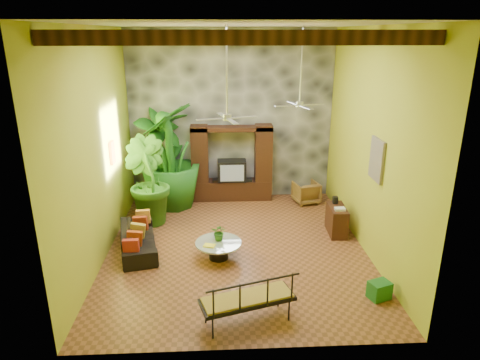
{
  "coord_description": "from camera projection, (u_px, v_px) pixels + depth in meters",
  "views": [
    {
      "loc": [
        -0.39,
        -9.13,
        4.85
      ],
      "look_at": [
        0.1,
        0.2,
        1.62
      ],
      "focal_mm": 32.0,
      "sensor_mm": 36.0,
      "label": 1
    }
  ],
  "objects": [
    {
      "name": "yellow_tray",
      "position": [
        209.0,
        246.0,
        9.4
      ],
      "size": [
        0.28,
        0.24,
        0.03
      ],
      "primitive_type": "cube",
      "rotation": [
        0.0,
        0.0,
        -0.3
      ],
      "color": "gold",
      "rests_on": "coffee_table"
    },
    {
      "name": "coffee_table",
      "position": [
        218.0,
        248.0,
        9.63
      ],
      "size": [
        1.04,
        1.04,
        0.4
      ],
      "rotation": [
        0.0,
        0.0,
        -0.1
      ],
      "color": "black",
      "rests_on": "ground"
    },
    {
      "name": "back_wall",
      "position": [
        231.0,
        116.0,
        12.71
      ],
      "size": [
        6.0,
        0.02,
        5.0
      ],
      "primitive_type": "cube",
      "color": "gold",
      "rests_on": "ground"
    },
    {
      "name": "sofa",
      "position": [
        138.0,
        239.0,
        9.99
      ],
      "size": [
        1.16,
        2.07,
        0.57
      ],
      "primitive_type": "imported",
      "rotation": [
        0.0,
        0.0,
        1.78
      ],
      "color": "black",
      "rests_on": "ground"
    },
    {
      "name": "centerpiece_plant",
      "position": [
        219.0,
        232.0,
        9.63
      ],
      "size": [
        0.4,
        0.37,
        0.38
      ],
      "primitive_type": "imported",
      "rotation": [
        0.0,
        0.0,
        -0.24
      ],
      "color": "#2C671B",
      "rests_on": "coffee_table"
    },
    {
      "name": "left_wall",
      "position": [
        98.0,
        147.0,
        9.26
      ],
      "size": [
        0.02,
        7.0,
        5.0
      ],
      "primitive_type": "cube",
      "color": "gold",
      "rests_on": "ground"
    },
    {
      "name": "ceiling_fan_back",
      "position": [
        300.0,
        96.0,
        10.32
      ],
      "size": [
        1.28,
        1.28,
        1.86
      ],
      "color": "silver",
      "rests_on": "ceiling"
    },
    {
      "name": "side_console",
      "position": [
        337.0,
        220.0,
        10.82
      ],
      "size": [
        0.44,
        0.91,
        0.71
      ],
      "primitive_type": "cube",
      "rotation": [
        0.0,
        0.0,
        -0.05
      ],
      "color": "#311E0F",
      "rests_on": "ground"
    },
    {
      "name": "ceiling_beams",
      "position": [
        236.0,
        36.0,
        8.66
      ],
      "size": [
        5.95,
        5.36,
        0.22
      ],
      "color": "#3A1C12",
      "rests_on": "ceiling"
    },
    {
      "name": "entertainment_center",
      "position": [
        232.0,
        169.0,
        12.87
      ],
      "size": [
        2.4,
        0.55,
        2.3
      ],
      "color": "black",
      "rests_on": "ground"
    },
    {
      "name": "tall_plant_b",
      "position": [
        146.0,
        181.0,
        11.2
      ],
      "size": [
        1.65,
        1.61,
        2.34
      ],
      "primitive_type": "imported",
      "rotation": [
        0.0,
        0.0,
        2.46
      ],
      "color": "#2A671B",
      "rests_on": "ground"
    },
    {
      "name": "right_wall",
      "position": [
        370.0,
        144.0,
        9.55
      ],
      "size": [
        0.02,
        7.0,
        5.0
      ],
      "primitive_type": "cube",
      "color": "gold",
      "rests_on": "ground"
    },
    {
      "name": "ceiling",
      "position": [
        236.0,
        25.0,
        8.59
      ],
      "size": [
        6.0,
        7.0,
        0.02
      ],
      "primitive_type": "cube",
      "color": "silver",
      "rests_on": "back_wall"
    },
    {
      "name": "ground",
      "position": [
        236.0,
        247.0,
        10.22
      ],
      "size": [
        7.0,
        7.0,
        0.0
      ],
      "primitive_type": "plane",
      "color": "brown",
      "rests_on": "ground"
    },
    {
      "name": "tall_plant_a",
      "position": [
        162.0,
        155.0,
        12.56
      ],
      "size": [
        1.82,
        1.74,
        2.87
      ],
      "primitive_type": "imported",
      "rotation": [
        0.0,
        0.0,
        0.67
      ],
      "color": "#1B5B18",
      "rests_on": "ground"
    },
    {
      "name": "wall_art_painting",
      "position": [
        377.0,
        160.0,
        9.05
      ],
      "size": [
        0.06,
        0.7,
        0.9
      ],
      "primitive_type": "cube",
      "color": "#285F94",
      "rests_on": "right_wall"
    },
    {
      "name": "stone_accent_wall",
      "position": [
        231.0,
        116.0,
        12.65
      ],
      "size": [
        5.98,
        0.1,
        4.98
      ],
      "primitive_type": "cube",
      "color": "#323439",
      "rests_on": "ground"
    },
    {
      "name": "ceiling_fan_front",
      "position": [
        227.0,
        107.0,
        8.72
      ],
      "size": [
        1.28,
        1.28,
        1.86
      ],
      "color": "silver",
      "rests_on": "ceiling"
    },
    {
      "name": "tall_plant_c",
      "position": [
        171.0,
        156.0,
        12.19
      ],
      "size": [
        2.17,
        2.17,
        3.03
      ],
      "primitive_type": "imported",
      "rotation": [
        0.0,
        0.0,
        4.36
      ],
      "color": "#21671B",
      "rests_on": "ground"
    },
    {
      "name": "green_bin",
      "position": [
        379.0,
        290.0,
        8.2
      ],
      "size": [
        0.47,
        0.42,
        0.35
      ],
      "primitive_type": "cube",
      "rotation": [
        0.0,
        0.0,
        0.35
      ],
      "color": "#207B27",
      "rests_on": "ground"
    },
    {
      "name": "iron_bench",
      "position": [
        248.0,
        298.0,
        7.33
      ],
      "size": [
        1.74,
        1.06,
        0.57
      ],
      "rotation": [
        0.0,
        0.0,
        0.3
      ],
      "color": "black",
      "rests_on": "ground"
    },
    {
      "name": "wall_art_mask",
      "position": [
        112.0,
        153.0,
        10.34
      ],
      "size": [
        0.06,
        0.32,
        0.55
      ],
      "primitive_type": "cube",
      "color": "gold",
      "rests_on": "left_wall"
    },
    {
      "name": "wicker_armchair",
      "position": [
        306.0,
        192.0,
        12.79
      ],
      "size": [
        0.83,
        0.85,
        0.64
      ],
      "primitive_type": "imported",
      "rotation": [
        0.0,
        0.0,
        3.37
      ],
      "color": "olive",
      "rests_on": "ground"
    }
  ]
}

